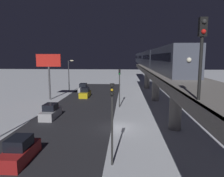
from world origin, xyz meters
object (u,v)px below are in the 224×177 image
object	(u,v)px
sedan_silver_2	(51,112)
traffic_light_near	(112,113)
sedan_silver	(83,88)
traffic_light_mid	(119,82)
rail_signal	(202,44)
sedan_yellow	(85,93)
commercial_billboard	(49,65)
subway_train	(148,58)
sedan_red	(20,151)

from	to	relation	value
sedan_silver_2	traffic_light_near	xyz separation A→B (m)	(-9.30, 12.44, 3.40)
sedan_silver	sedan_silver_2	world-z (taller)	same
sedan_silver_2	traffic_light_mid	size ratio (longest dim) A/B	0.70
rail_signal	sedan_yellow	size ratio (longest dim) A/B	0.88
sedan_yellow	commercial_billboard	size ratio (longest dim) A/B	0.51
sedan_silver	rail_signal	bearing A→B (deg)	109.17
sedan_silver	traffic_light_near	world-z (taller)	traffic_light_near
subway_train	sedan_silver	size ratio (longest dim) A/B	16.42
subway_train	sedan_red	xyz separation A→B (m)	(14.27, 41.22, -7.19)
traffic_light_near	traffic_light_mid	size ratio (longest dim) A/B	1.00
subway_train	sedan_silver	bearing A→B (deg)	20.93
sedan_red	sedan_yellow	bearing A→B (deg)	-90.00
rail_signal	sedan_silver_2	distance (m)	23.60
sedan_yellow	traffic_light_mid	world-z (taller)	traffic_light_mid
traffic_light_near	traffic_light_mid	bearing A→B (deg)	-90.00
sedan_yellow	sedan_silver_2	size ratio (longest dim) A/B	1.02
sedan_silver_2	rail_signal	bearing A→B (deg)	128.98
subway_train	sedan_silver	xyz separation A→B (m)	(16.07, 6.15, -7.19)
sedan_red	sedan_silver	world-z (taller)	same
subway_train	traffic_light_near	xyz separation A→B (m)	(6.77, 41.45, -3.80)
sedan_silver_2	commercial_billboard	world-z (taller)	commercial_billboard
sedan_silver	sedan_silver_2	xyz separation A→B (m)	(0.00, 22.87, 0.00)
subway_train	commercial_billboard	distance (m)	26.47
subway_train	sedan_yellow	size ratio (longest dim) A/B	16.23
subway_train	rail_signal	xyz separation A→B (m)	(2.13, 46.24, 0.95)
sedan_red	traffic_light_mid	world-z (taller)	traffic_light_mid
sedan_silver	traffic_light_near	bearing A→B (deg)	104.76
traffic_light_mid	commercial_billboard	size ratio (longest dim) A/B	0.72
subway_train	sedan_yellow	world-z (taller)	subway_train
sedan_yellow	rail_signal	bearing A→B (deg)	110.23
sedan_silver_2	traffic_light_mid	xyz separation A→B (m)	(-9.30, -6.85, 3.40)
traffic_light_near	sedan_red	bearing A→B (deg)	-1.79
rail_signal	traffic_light_mid	xyz separation A→B (m)	(4.64, -24.08, -4.74)
subway_train	sedan_yellow	bearing A→B (deg)	42.98
sedan_silver_2	traffic_light_mid	world-z (taller)	traffic_light_mid
sedan_yellow	sedan_silver	distance (m)	7.37
sedan_yellow	commercial_billboard	distance (m)	9.35
subway_train	sedan_yellow	distance (m)	20.79
commercial_billboard	subway_train	bearing A→B (deg)	-141.37
traffic_light_mid	rail_signal	bearing A→B (deg)	100.90
subway_train	commercial_billboard	bearing A→B (deg)	38.63
subway_train	commercial_billboard	xyz separation A→B (m)	(20.66, 16.51, -1.16)
subway_train	sedan_silver_2	size ratio (longest dim) A/B	16.58
traffic_light_mid	sedan_silver_2	bearing A→B (deg)	36.39
sedan_red	commercial_billboard	bearing A→B (deg)	-75.50
rail_signal	sedan_red	bearing A→B (deg)	-22.45
sedan_yellow	commercial_billboard	bearing A→B (deg)	26.68
sedan_red	traffic_light_near	size ratio (longest dim) A/B	0.68
sedan_silver_2	traffic_light_mid	bearing A→B (deg)	-143.61
sedan_red	sedan_silver_2	world-z (taller)	same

